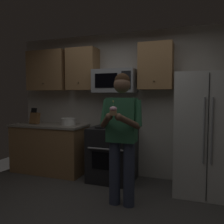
{
  "coord_description": "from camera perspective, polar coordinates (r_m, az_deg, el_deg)",
  "views": [
    {
      "loc": [
        1.2,
        -2.4,
        1.47
      ],
      "look_at": [
        0.14,
        0.53,
        1.25
      ],
      "focal_mm": 37.6,
      "sensor_mm": 36.0,
      "label": 1
    }
  ],
  "objects": [
    {
      "name": "knife_block",
      "position": [
        4.77,
        -18.25,
        -1.37
      ],
      "size": [
        0.16,
        0.15,
        0.32
      ],
      "color": "brown",
      "rests_on": "counter_left"
    },
    {
      "name": "microwave",
      "position": [
        4.12,
        0.73,
        7.52
      ],
      "size": [
        0.74,
        0.41,
        0.4
      ],
      "color": "#9EA0A5"
    },
    {
      "name": "bowl_large_white",
      "position": [
        4.46,
        -10.53,
        -2.24
      ],
      "size": [
        0.28,
        0.28,
        0.13
      ],
      "color": "white",
      "rests_on": "counter_left"
    },
    {
      "name": "wall_back",
      "position": [
        4.33,
        3.79,
        1.78
      ],
      "size": [
        4.4,
        0.1,
        2.6
      ],
      "primitive_type": "cube",
      "color": "beige",
      "rests_on": "ground"
    },
    {
      "name": "refrigerator",
      "position": [
        3.77,
        22.03,
        -4.95
      ],
      "size": [
        0.9,
        0.75,
        1.8
      ],
      "color": "white",
      "rests_on": "ground"
    },
    {
      "name": "counter_left",
      "position": [
        4.73,
        -14.92,
        -8.41
      ],
      "size": [
        1.44,
        0.66,
        0.92
      ],
      "color": "#9E7247",
      "rests_on": "ground"
    },
    {
      "name": "ground_plane",
      "position": [
        3.06,
        -6.38,
        -24.68
      ],
      "size": [
        6.0,
        6.0,
        0.0
      ],
      "primitive_type": "plane",
      "color": "#474442"
    },
    {
      "name": "cabinet_row_upper",
      "position": [
        4.4,
        -6.24,
        10.27
      ],
      "size": [
        2.78,
        0.36,
        0.76
      ],
      "color": "#9E7247"
    },
    {
      "name": "person",
      "position": [
        3.1,
        2.35,
        -4.78
      ],
      "size": [
        0.6,
        0.48,
        1.76
      ],
      "color": "#383F59",
      "rests_on": "ground"
    },
    {
      "name": "cupcake",
      "position": [
        2.76,
        0.3,
        0.33
      ],
      "size": [
        0.09,
        0.09,
        0.17
      ],
      "color": "#A87F56"
    },
    {
      "name": "oven_range",
      "position": [
        4.12,
        0.16,
        -10.12
      ],
      "size": [
        0.76,
        0.7,
        0.93
      ],
      "color": "black",
      "rests_on": "ground"
    }
  ]
}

